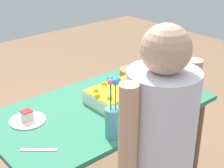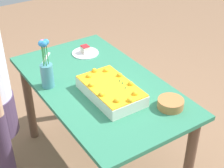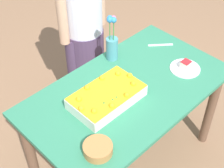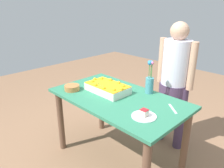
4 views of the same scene
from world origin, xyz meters
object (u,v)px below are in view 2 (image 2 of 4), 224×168
serving_plate_with_slice (85,52)px  cake_knife (46,58)px  sheet_cake (111,90)px  fruit_bowl (171,103)px  flower_vase (47,70)px

serving_plate_with_slice → cake_knife: 0.31m
sheet_cake → fruit_bowl: (0.30, 0.24, -0.02)m
sheet_cake → serving_plate_with_slice: (-0.61, 0.15, -0.03)m
cake_knife → fruit_bowl: (1.00, 0.39, 0.03)m
sheet_cake → serving_plate_with_slice: sheet_cake is taller
flower_vase → fruit_bowl: 0.83m
sheet_cake → cake_knife: sheet_cake is taller
serving_plate_with_slice → flower_vase: size_ratio=0.60×
serving_plate_with_slice → flower_vase: bearing=-58.0°
serving_plate_with_slice → cake_knife: size_ratio=1.12×
sheet_cake → cake_knife: 0.72m
serving_plate_with_slice → flower_vase: flower_vase is taller
sheet_cake → serving_plate_with_slice: bearing=165.8°
cake_knife → flower_vase: size_ratio=0.54×
flower_vase → fruit_bowl: flower_vase is taller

